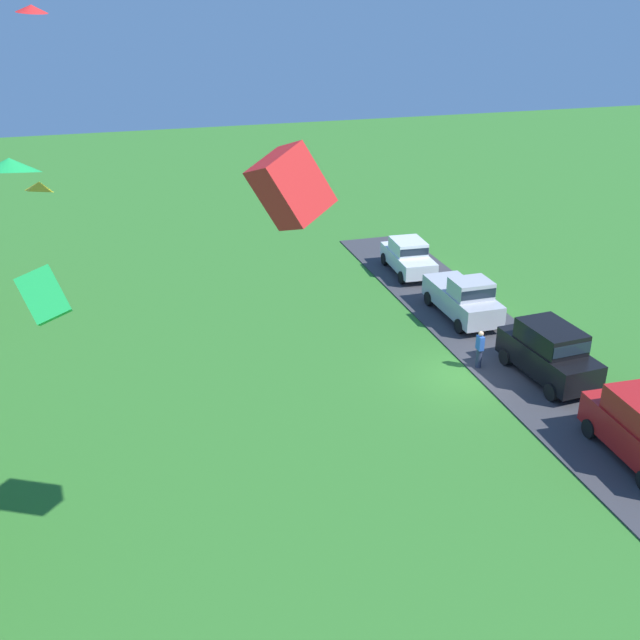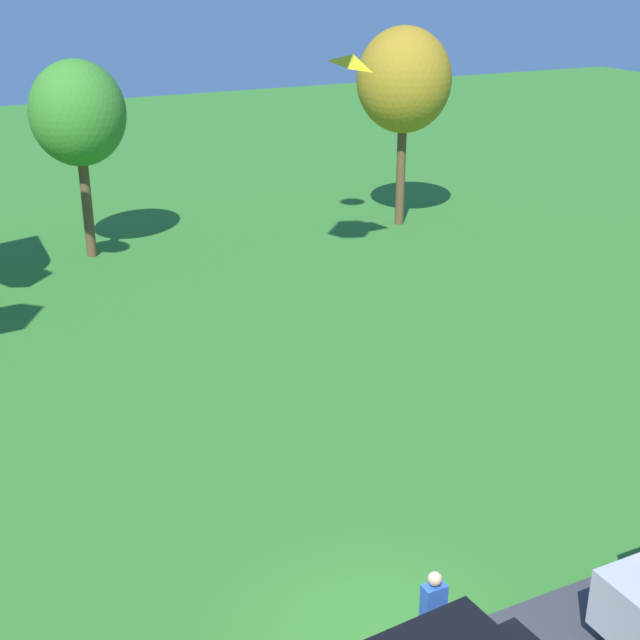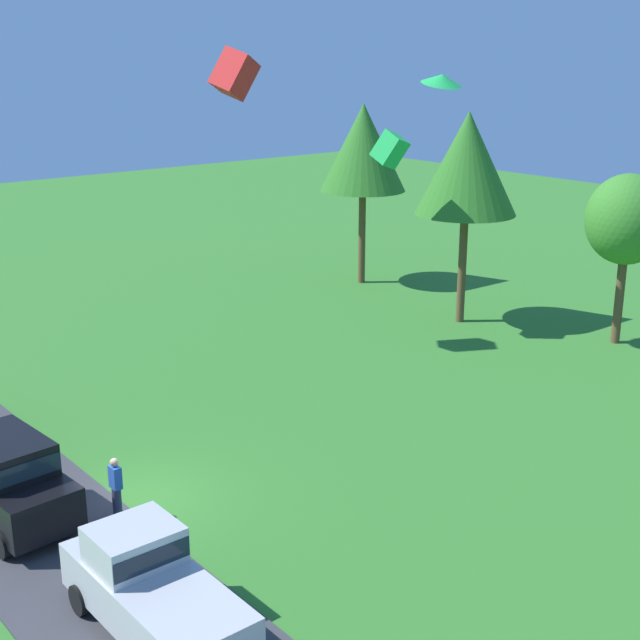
{
  "view_description": "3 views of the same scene",
  "coord_description": "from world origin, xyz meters",
  "px_view_note": "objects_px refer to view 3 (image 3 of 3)",
  "views": [
    {
      "loc": [
        -24.07,
        13.4,
        14.79
      ],
      "look_at": [
        -0.53,
        6.44,
        3.62
      ],
      "focal_mm": 42.0,
      "sensor_mm": 36.0,
      "label": 1
    },
    {
      "loc": [
        -5.74,
        -9.65,
        10.14
      ],
      "look_at": [
        1.74,
        5.47,
        3.24
      ],
      "focal_mm": 50.0,
      "sensor_mm": 36.0,
      "label": 2
    },
    {
      "loc": [
        19.76,
        -9.78,
        11.72
      ],
      "look_at": [
        -0.38,
        6.78,
        3.69
      ],
      "focal_mm": 50.0,
      "sensor_mm": 36.0,
      "label": 3
    }
  ],
  "objects_px": {
    "car_suv_mid_row": "(6,476)",
    "car_pickup_near_entrance": "(151,586)",
    "kite_delta_high_right": "(442,79)",
    "tree_center_back": "(363,148)",
    "kite_box_topmost": "(234,74)",
    "kite_box_high_left": "(390,149)",
    "tree_lone_near": "(467,164)",
    "person_beside_suv": "(116,488)",
    "tree_right_of_center": "(627,220)"
  },
  "relations": [
    {
      "from": "kite_delta_high_right",
      "to": "tree_center_back",
      "type": "bearing_deg",
      "value": 153.64
    },
    {
      "from": "person_beside_suv",
      "to": "kite_box_topmost",
      "type": "xyz_separation_m",
      "value": [
        -9.28,
        10.3,
        9.87
      ]
    },
    {
      "from": "kite_delta_high_right",
      "to": "kite_box_topmost",
      "type": "xyz_separation_m",
      "value": [
        -4.82,
        -6.05,
        0.19
      ]
    },
    {
      "from": "car_suv_mid_row",
      "to": "tree_lone_near",
      "type": "height_order",
      "value": "tree_lone_near"
    },
    {
      "from": "tree_center_back",
      "to": "kite_box_topmost",
      "type": "bearing_deg",
      "value": -66.33
    },
    {
      "from": "car_pickup_near_entrance",
      "to": "kite_box_topmost",
      "type": "relative_size",
      "value": 3.32
    },
    {
      "from": "car_suv_mid_row",
      "to": "person_beside_suv",
      "type": "height_order",
      "value": "car_suv_mid_row"
    },
    {
      "from": "tree_lone_near",
      "to": "kite_box_topmost",
      "type": "height_order",
      "value": "kite_box_topmost"
    },
    {
      "from": "kite_delta_high_right",
      "to": "kite_box_topmost",
      "type": "distance_m",
      "value": 7.74
    },
    {
      "from": "car_suv_mid_row",
      "to": "car_pickup_near_entrance",
      "type": "distance_m",
      "value": 6.37
    },
    {
      "from": "tree_center_back",
      "to": "tree_lone_near",
      "type": "height_order",
      "value": "tree_lone_near"
    },
    {
      "from": "person_beside_suv",
      "to": "tree_right_of_center",
      "type": "height_order",
      "value": "tree_right_of_center"
    },
    {
      "from": "car_pickup_near_entrance",
      "to": "tree_center_back",
      "type": "relative_size",
      "value": 0.55
    },
    {
      "from": "kite_box_high_left",
      "to": "car_suv_mid_row",
      "type": "bearing_deg",
      "value": -74.4
    },
    {
      "from": "car_suv_mid_row",
      "to": "kite_box_topmost",
      "type": "xyz_separation_m",
      "value": [
        -7.68,
        12.51,
        9.45
      ]
    },
    {
      "from": "car_suv_mid_row",
      "to": "kite_box_topmost",
      "type": "bearing_deg",
      "value": 121.55
    },
    {
      "from": "car_suv_mid_row",
      "to": "kite_box_high_left",
      "type": "relative_size",
      "value": 3.92
    },
    {
      "from": "car_suv_mid_row",
      "to": "tree_lone_near",
      "type": "bearing_deg",
      "value": 101.56
    },
    {
      "from": "car_pickup_near_entrance",
      "to": "tree_center_back",
      "type": "bearing_deg",
      "value": 129.54
    },
    {
      "from": "tree_center_back",
      "to": "kite_delta_high_right",
      "type": "relative_size",
      "value": 5.82
    },
    {
      "from": "person_beside_suv",
      "to": "kite_delta_high_right",
      "type": "relative_size",
      "value": 1.1
    },
    {
      "from": "car_pickup_near_entrance",
      "to": "kite_box_topmost",
      "type": "xyz_separation_m",
      "value": [
        -14.02,
        11.93,
        9.64
      ]
    },
    {
      "from": "person_beside_suv",
      "to": "tree_center_back",
      "type": "xyz_separation_m",
      "value": [
        -14.01,
        21.08,
        6.01
      ]
    },
    {
      "from": "car_pickup_near_entrance",
      "to": "kite_delta_high_right",
      "type": "distance_m",
      "value": 22.3
    },
    {
      "from": "car_suv_mid_row",
      "to": "kite_box_high_left",
      "type": "height_order",
      "value": "kite_box_high_left"
    },
    {
      "from": "kite_box_topmost",
      "to": "tree_lone_near",
      "type": "bearing_deg",
      "value": 71.74
    },
    {
      "from": "tree_center_back",
      "to": "tree_right_of_center",
      "type": "bearing_deg",
      "value": 6.23
    },
    {
      "from": "tree_right_of_center",
      "to": "kite_delta_high_right",
      "type": "height_order",
      "value": "kite_delta_high_right"
    },
    {
      "from": "tree_right_of_center",
      "to": "kite_delta_high_right",
      "type": "bearing_deg",
      "value": -125.38
    },
    {
      "from": "car_pickup_near_entrance",
      "to": "tree_lone_near",
      "type": "height_order",
      "value": "tree_lone_near"
    },
    {
      "from": "tree_lone_near",
      "to": "tree_right_of_center",
      "type": "bearing_deg",
      "value": 24.12
    },
    {
      "from": "tree_center_back",
      "to": "tree_lone_near",
      "type": "bearing_deg",
      "value": -8.68
    },
    {
      "from": "person_beside_suv",
      "to": "tree_lone_near",
      "type": "relative_size",
      "value": 0.19
    },
    {
      "from": "car_pickup_near_entrance",
      "to": "kite_box_high_left",
      "type": "bearing_deg",
      "value": 123.08
    },
    {
      "from": "car_pickup_near_entrance",
      "to": "tree_center_back",
      "type": "xyz_separation_m",
      "value": [
        -18.75,
        22.71,
        5.78
      ]
    },
    {
      "from": "kite_box_topmost",
      "to": "kite_box_high_left",
      "type": "height_order",
      "value": "kite_box_topmost"
    },
    {
      "from": "tree_lone_near",
      "to": "kite_box_topmost",
      "type": "xyz_separation_m",
      "value": [
        -3.16,
        -9.58,
        3.78
      ]
    },
    {
      "from": "kite_box_high_left",
      "to": "kite_delta_high_right",
      "type": "bearing_deg",
      "value": 12.96
    },
    {
      "from": "tree_lone_near",
      "to": "car_pickup_near_entrance",
      "type": "bearing_deg",
      "value": -63.2
    },
    {
      "from": "kite_delta_high_right",
      "to": "tree_right_of_center",
      "type": "bearing_deg",
      "value": 54.62
    },
    {
      "from": "tree_lone_near",
      "to": "kite_box_topmost",
      "type": "distance_m",
      "value": 10.77
    },
    {
      "from": "car_pickup_near_entrance",
      "to": "kite_box_high_left",
      "type": "relative_size",
      "value": 4.15
    },
    {
      "from": "car_pickup_near_entrance",
      "to": "kite_delta_high_right",
      "type": "bearing_deg",
      "value": 117.11
    },
    {
      "from": "tree_lone_near",
      "to": "tree_right_of_center",
      "type": "height_order",
      "value": "tree_lone_near"
    },
    {
      "from": "kite_box_high_left",
      "to": "kite_box_topmost",
      "type": "bearing_deg",
      "value": -115.4
    },
    {
      "from": "kite_delta_high_right",
      "to": "tree_lone_near",
      "type": "bearing_deg",
      "value": 115.15
    },
    {
      "from": "kite_box_high_left",
      "to": "person_beside_suv",
      "type": "bearing_deg",
      "value": -67.26
    },
    {
      "from": "car_suv_mid_row",
      "to": "kite_box_high_left",
      "type": "xyz_separation_m",
      "value": [
        -5.04,
        18.06,
        6.52
      ]
    },
    {
      "from": "tree_right_of_center",
      "to": "person_beside_suv",
      "type": "bearing_deg",
      "value": -89.96
    },
    {
      "from": "kite_box_topmost",
      "to": "kite_box_high_left",
      "type": "bearing_deg",
      "value": 64.6
    }
  ]
}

